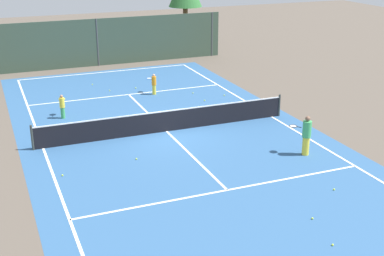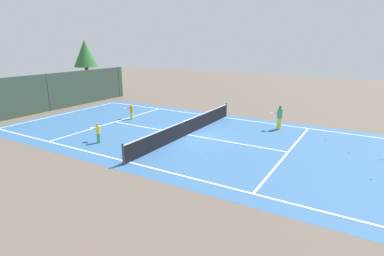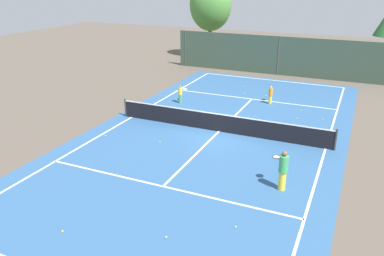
{
  "view_description": "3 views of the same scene",
  "coord_description": "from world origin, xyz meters",
  "px_view_note": "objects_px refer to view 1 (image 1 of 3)",
  "views": [
    {
      "loc": [
        -7.42,
        -21.4,
        8.43
      ],
      "look_at": [
        0.04,
        -3.0,
        1.18
      ],
      "focal_mm": 49.45,
      "sensor_mm": 36.0,
      "label": 1
    },
    {
      "loc": [
        -16.02,
        -9.88,
        5.71
      ],
      "look_at": [
        -1.5,
        -1.23,
        0.99
      ],
      "focal_mm": 28.56,
      "sensor_mm": 36.0,
      "label": 2
    },
    {
      "loc": [
        6.56,
        -18.24,
        7.84
      ],
      "look_at": [
        -0.84,
        -1.69,
        0.68
      ],
      "focal_mm": 36.28,
      "sensor_mm": 36.0,
      "label": 3
    }
  ],
  "objects_px": {
    "tennis_ball_4": "(92,84)",
    "tennis_ball_10": "(193,93)",
    "tennis_ball_8": "(62,175)",
    "tennis_ball_2": "(224,95)",
    "tennis_ball_1": "(110,91)",
    "tennis_ball_5": "(333,245)",
    "tennis_ball_9": "(136,159)",
    "tennis_ball_11": "(136,88)",
    "tennis_ball_7": "(312,218)",
    "tennis_ball_0": "(334,189)",
    "player_0": "(62,106)",
    "tennis_ball_6": "(205,100)",
    "player_1": "(154,84)",
    "player_2": "(306,135)"
  },
  "relations": [
    {
      "from": "tennis_ball_11",
      "to": "player_2",
      "type": "bearing_deg",
      "value": -73.4
    },
    {
      "from": "player_1",
      "to": "tennis_ball_10",
      "type": "height_order",
      "value": "player_1"
    },
    {
      "from": "player_0",
      "to": "tennis_ball_0",
      "type": "bearing_deg",
      "value": -56.71
    },
    {
      "from": "tennis_ball_2",
      "to": "tennis_ball_6",
      "type": "xyz_separation_m",
      "value": [
        -1.41,
        -0.5,
        0.0
      ]
    },
    {
      "from": "tennis_ball_2",
      "to": "tennis_ball_6",
      "type": "relative_size",
      "value": 1.0
    },
    {
      "from": "tennis_ball_6",
      "to": "tennis_ball_7",
      "type": "distance_m",
      "value": 13.04
    },
    {
      "from": "tennis_ball_1",
      "to": "tennis_ball_6",
      "type": "bearing_deg",
      "value": -41.62
    },
    {
      "from": "tennis_ball_9",
      "to": "tennis_ball_11",
      "type": "distance_m",
      "value": 10.49
    },
    {
      "from": "tennis_ball_7",
      "to": "tennis_ball_8",
      "type": "distance_m",
      "value": 9.2
    },
    {
      "from": "tennis_ball_1",
      "to": "tennis_ball_6",
      "type": "xyz_separation_m",
      "value": [
        4.3,
        -3.82,
        0.0
      ]
    },
    {
      "from": "tennis_ball_4",
      "to": "tennis_ball_7",
      "type": "distance_m",
      "value": 18.67
    },
    {
      "from": "tennis_ball_5",
      "to": "player_0",
      "type": "bearing_deg",
      "value": 110.37
    },
    {
      "from": "player_2",
      "to": "tennis_ball_10",
      "type": "bearing_deg",
      "value": 95.16
    },
    {
      "from": "tennis_ball_7",
      "to": "tennis_ball_10",
      "type": "bearing_deg",
      "value": 82.83
    },
    {
      "from": "tennis_ball_7",
      "to": "player_0",
      "type": "bearing_deg",
      "value": 113.75
    },
    {
      "from": "tennis_ball_2",
      "to": "player_2",
      "type": "bearing_deg",
      "value": -93.57
    },
    {
      "from": "player_2",
      "to": "tennis_ball_4",
      "type": "relative_size",
      "value": 25.07
    },
    {
      "from": "tennis_ball_5",
      "to": "player_1",
      "type": "bearing_deg",
      "value": 89.8
    },
    {
      "from": "player_1",
      "to": "tennis_ball_5",
      "type": "xyz_separation_m",
      "value": [
        -0.06,
        -16.69,
        -0.58
      ]
    },
    {
      "from": "tennis_ball_1",
      "to": "tennis_ball_10",
      "type": "height_order",
      "value": "same"
    },
    {
      "from": "player_0",
      "to": "tennis_ball_2",
      "type": "distance_m",
      "value": 8.99
    },
    {
      "from": "tennis_ball_8",
      "to": "tennis_ball_9",
      "type": "height_order",
      "value": "same"
    },
    {
      "from": "tennis_ball_5",
      "to": "tennis_ball_11",
      "type": "relative_size",
      "value": 1.0
    },
    {
      "from": "tennis_ball_9",
      "to": "tennis_ball_10",
      "type": "relative_size",
      "value": 1.0
    },
    {
      "from": "tennis_ball_4",
      "to": "tennis_ball_10",
      "type": "xyz_separation_m",
      "value": [
        4.91,
        -3.93,
        0.0
      ]
    },
    {
      "from": "player_0",
      "to": "tennis_ball_5",
      "type": "bearing_deg",
      "value": -69.63
    },
    {
      "from": "player_2",
      "to": "tennis_ball_11",
      "type": "distance_m",
      "value": 12.69
    },
    {
      "from": "tennis_ball_5",
      "to": "tennis_ball_8",
      "type": "relative_size",
      "value": 1.0
    },
    {
      "from": "tennis_ball_8",
      "to": "tennis_ball_2",
      "type": "bearing_deg",
      "value": 35.59
    },
    {
      "from": "tennis_ball_7",
      "to": "tennis_ball_11",
      "type": "distance_m",
      "value": 16.72
    },
    {
      "from": "tennis_ball_9",
      "to": "tennis_ball_8",
      "type": "bearing_deg",
      "value": -171.7
    },
    {
      "from": "tennis_ball_4",
      "to": "tennis_ball_8",
      "type": "bearing_deg",
      "value": -106.92
    },
    {
      "from": "player_2",
      "to": "player_0",
      "type": "bearing_deg",
      "value": 135.14
    },
    {
      "from": "tennis_ball_0",
      "to": "player_0",
      "type": "bearing_deg",
      "value": 123.29
    },
    {
      "from": "tennis_ball_1",
      "to": "tennis_ball_2",
      "type": "xyz_separation_m",
      "value": [
        5.71,
        -3.32,
        0.0
      ]
    },
    {
      "from": "tennis_ball_7",
      "to": "tennis_ball_11",
      "type": "bearing_deg",
      "value": 93.08
    },
    {
      "from": "player_1",
      "to": "tennis_ball_10",
      "type": "bearing_deg",
      "value": -18.33
    },
    {
      "from": "tennis_ball_1",
      "to": "tennis_ball_5",
      "type": "distance_m",
      "value": 18.35
    },
    {
      "from": "player_0",
      "to": "tennis_ball_9",
      "type": "bearing_deg",
      "value": -73.45
    },
    {
      "from": "tennis_ball_10",
      "to": "player_2",
      "type": "bearing_deg",
      "value": -84.84
    },
    {
      "from": "player_1",
      "to": "tennis_ball_7",
      "type": "height_order",
      "value": "player_1"
    },
    {
      "from": "tennis_ball_0",
      "to": "tennis_ball_6",
      "type": "bearing_deg",
      "value": 90.03
    },
    {
      "from": "player_2",
      "to": "tennis_ball_0",
      "type": "xyz_separation_m",
      "value": [
        -0.86,
        -3.13,
        -0.82
      ]
    },
    {
      "from": "tennis_ball_1",
      "to": "tennis_ball_5",
      "type": "bearing_deg",
      "value": -83.39
    },
    {
      "from": "tennis_ball_1",
      "to": "tennis_ball_2",
      "type": "height_order",
      "value": "same"
    },
    {
      "from": "tennis_ball_2",
      "to": "tennis_ball_5",
      "type": "xyz_separation_m",
      "value": [
        -3.6,
        -14.9,
        0.0
      ]
    },
    {
      "from": "player_1",
      "to": "tennis_ball_10",
      "type": "xyz_separation_m",
      "value": [
        2.1,
        -0.69,
        -0.58
      ]
    },
    {
      "from": "player_2",
      "to": "tennis_ball_6",
      "type": "distance_m",
      "value": 8.43
    },
    {
      "from": "tennis_ball_6",
      "to": "tennis_ball_10",
      "type": "xyz_separation_m",
      "value": [
        -0.03,
        1.59,
        0.0
      ]
    },
    {
      "from": "player_0",
      "to": "tennis_ball_9",
      "type": "relative_size",
      "value": 18.0
    }
  ]
}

